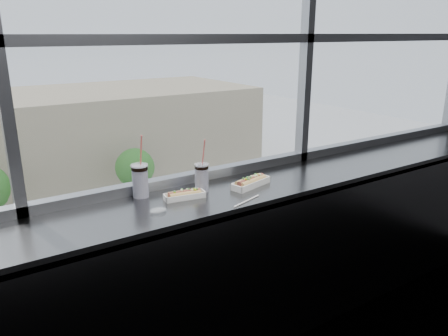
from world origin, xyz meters
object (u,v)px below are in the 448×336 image
car_near_d (168,273)px  pedestrian_c (72,211)px  wrapper (158,210)px  car_near_e (284,238)px  tree_right (135,168)px  hotdog_tray_left (185,195)px  loose_straw (247,201)px  hotdog_tray_right (251,182)px  car_near_c (23,317)px  car_far_b (3,246)px  soda_cup_left (140,179)px  car_far_c (156,211)px  soda_cup_right (202,176)px

car_near_d → pedestrian_c: size_ratio=2.68×
wrapper → car_near_e: bearing=46.6°
car_near_e → tree_right: 13.08m
hotdog_tray_left → loose_straw: 0.37m
hotdog_tray_right → car_near_c: 19.62m
wrapper → car_near_d: bearing=65.2°
hotdog_tray_right → car_far_b: (0.15, 24.29, -11.04)m
loose_straw → tree_right: loose_straw is taller
wrapper → car_near_e: (15.48, 16.36, -11.13)m
loose_straw → car_near_e: loose_straw is taller
hotdog_tray_left → pedestrian_c: (5.36, 27.24, -10.95)m
wrapper → car_near_d: (7.56, 16.36, -11.04)m
hotdog_tray_right → tree_right: bearing=55.5°
soda_cup_left → car_near_d: (7.55, 16.08, -11.13)m
hotdog_tray_right → car_near_c: hotdog_tray_right is taller
hotdog_tray_right → soda_cup_left: 0.70m
car_near_c → car_far_c: car_near_c is taller
wrapper → car_near_c: size_ratio=0.01×
car_far_b → tree_right: 10.91m
hotdog_tray_left → pedestrian_c: bearing=88.5°
hotdog_tray_left → wrapper: (-0.22, -0.10, -0.01)m
hotdog_tray_right → loose_straw: size_ratio=1.29×
car_near_c → car_far_b: (0.22, 8.00, -0.10)m
hotdog_tray_left → hotdog_tray_right: bearing=4.6°
wrapper → car_near_e: 25.12m
soda_cup_right → pedestrian_c: size_ratio=0.15×
hotdog_tray_right → pedestrian_c: bearing=64.9°
soda_cup_right → car_far_c: (10.22, 24.20, -11.15)m
car_near_c → car_near_e: (14.88, 0.00, -0.21)m
soda_cup_right → loose_straw: bearing=-66.6°
car_near_d → car_near_c: 6.97m
soda_cup_right → loose_straw: soda_cup_right is taller
hotdog_tray_right → soda_cup_left: (-0.66, 0.21, 0.08)m
loose_straw → hotdog_tray_right: bearing=30.8°
car_near_d → car_far_b: car_far_b is taller
car_near_d → car_near_c: (-6.97, 0.00, 0.11)m
pedestrian_c → car_near_e: bearing=-48.0°
soda_cup_right → car_far_b: size_ratio=0.05×
wrapper → car_near_e: wrapper is taller
car_near_c → pedestrian_c: car_near_c is taller
car_near_c → car_far_b: 8.00m
hotdog_tray_left → soda_cup_left: (-0.20, 0.17, 0.09)m
hotdog_tray_left → loose_straw: bearing=-31.3°
soda_cup_left → car_near_e: (15.47, 16.08, -11.23)m
hotdog_tray_left → car_far_c: size_ratio=0.04×
hotdog_tray_right → car_near_c: size_ratio=0.04×
car_far_c → tree_right: bearing=-1.3°
car_near_d → car_far_c: bearing=-26.2°
wrapper → pedestrian_c: size_ratio=0.04×
pedestrian_c → hotdog_tray_left: bearing=-101.1°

